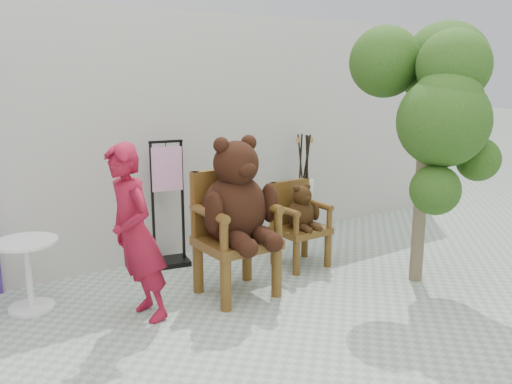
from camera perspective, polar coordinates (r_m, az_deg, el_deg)
ground_plane at (r=5.21m, az=8.47°, el=-13.65°), size 60.00×60.00×0.00m
back_wall at (r=7.29m, az=-8.05°, el=6.19°), size 9.00×1.00×3.00m
chair_big at (r=5.53m, az=-2.13°, el=-1.67°), size 0.82×0.87×1.67m
chair_small at (r=6.49m, az=4.58°, el=-2.55°), size 0.58×0.54×1.01m
person at (r=5.07m, az=-12.55°, el=-4.37°), size 0.45×0.64×1.68m
cafe_table at (r=5.75m, az=-22.88°, el=-7.23°), size 0.60×0.60×0.70m
display_stand at (r=6.55m, az=-9.20°, el=-2.71°), size 0.51×0.44×1.51m
stool_bucket at (r=7.63m, az=5.01°, el=0.02°), size 0.32×0.32×1.45m
tree at (r=6.04m, az=18.57°, el=10.52°), size 1.54×1.55×2.83m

